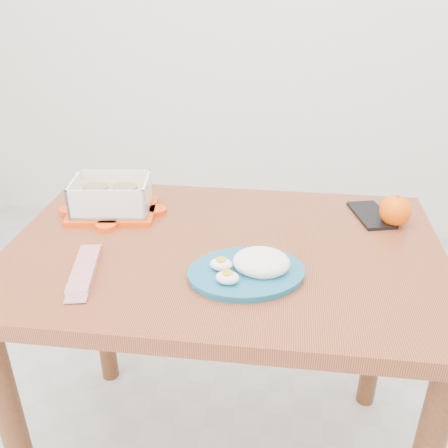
% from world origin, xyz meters
% --- Properties ---
extents(dining_table, '(1.06, 0.73, 0.75)m').
position_xyz_m(dining_table, '(-0.11, 0.20, 0.63)').
color(dining_table, '#9C4A2C').
rests_on(dining_table, ground).
extents(food_container, '(0.25, 0.21, 0.10)m').
position_xyz_m(food_container, '(-0.43, 0.33, 0.80)').
color(food_container, '#FF4507').
rests_on(food_container, dining_table).
extents(orange_fruit, '(0.08, 0.08, 0.08)m').
position_xyz_m(orange_fruit, '(0.31, 0.38, 0.79)').
color(orange_fruit, '#FC5B05').
rests_on(orange_fruit, dining_table).
extents(rice_plate, '(0.32, 0.32, 0.07)m').
position_xyz_m(rice_plate, '(-0.03, 0.09, 0.77)').
color(rice_plate, '#165D7E').
rests_on(rice_plate, dining_table).
extents(candy_bar, '(0.09, 0.19, 0.02)m').
position_xyz_m(candy_bar, '(-0.39, 0.04, 0.76)').
color(candy_bar, '#B4091D').
rests_on(candy_bar, dining_table).
extents(smartphone, '(0.12, 0.18, 0.01)m').
position_xyz_m(smartphone, '(0.26, 0.42, 0.75)').
color(smartphone, black).
rests_on(smartphone, dining_table).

